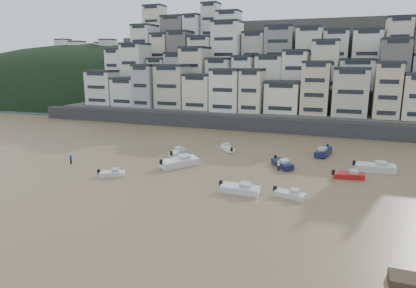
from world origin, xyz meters
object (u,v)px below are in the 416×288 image
at_px(boat_a, 240,188).
at_px(boat_i, 323,151).
at_px(boat_c, 179,161).
at_px(person_pink, 279,165).
at_px(boat_d, 349,174).
at_px(boat_e, 282,163).
at_px(boat_b, 290,193).
at_px(person_blue, 71,159).
at_px(boat_f, 177,151).
at_px(boat_h, 228,147).
at_px(boat_g, 375,166).
at_px(boat_j, 112,173).

relative_size(boat_a, boat_i, 0.88).
relative_size(boat_c, person_pink, 4.21).
bearing_deg(boat_i, boat_d, 29.41).
xyz_separation_m(boat_c, boat_e, (16.48, 5.83, -0.21)).
height_order(boat_b, boat_e, boat_e).
bearing_deg(boat_d, boat_a, -149.56).
bearing_deg(person_blue, boat_d, 10.43).
bearing_deg(person_blue, boat_c, 15.44).
relative_size(boat_f, boat_i, 0.80).
relative_size(boat_f, person_blue, 3.01).
bearing_deg(boat_h, boat_d, -150.44).
bearing_deg(boat_c, boat_i, -19.05).
distance_m(boat_h, person_blue, 29.57).
height_order(boat_a, boat_h, boat_a).
bearing_deg(boat_b, boat_h, 138.31).
relative_size(boat_b, boat_e, 0.79).
xyz_separation_m(boat_a, boat_b, (6.67, 0.73, -0.17)).
xyz_separation_m(boat_d, boat_f, (-30.86, 3.89, 0.05)).
bearing_deg(person_pink, boat_i, 64.18).
relative_size(boat_d, boat_h, 0.94).
distance_m(boat_c, person_blue, 19.20).
bearing_deg(boat_g, boat_e, -174.68).
bearing_deg(boat_b, boat_j, -166.27).
distance_m(boat_b, boat_e, 14.43).
xyz_separation_m(boat_b, boat_h, (-15.68, 21.96, 0.09)).
xyz_separation_m(boat_a, boat_h, (-9.01, 22.69, -0.08)).
relative_size(boat_d, boat_j, 1.16).
distance_m(boat_i, person_blue, 46.38).
height_order(boat_j, person_pink, person_pink).
distance_m(boat_j, person_pink, 26.82).
bearing_deg(boat_b, boat_d, 70.73).
relative_size(boat_a, boat_b, 1.27).
bearing_deg(boat_b, boat_c, 170.45).
bearing_deg(person_pink, boat_h, 140.19).
relative_size(boat_e, person_pink, 3.31).
height_order(boat_f, person_blue, person_blue).
bearing_deg(boat_g, boat_f, 176.72).
height_order(boat_i, person_pink, boat_i).
bearing_deg(boat_i, boat_c, -43.19).
bearing_deg(boat_e, boat_c, -106.87).
xyz_separation_m(boat_c, boat_j, (-7.54, -8.64, -0.43)).
relative_size(boat_b, boat_c, 0.62).
xyz_separation_m(boat_a, boat_i, (9.21, 25.56, 0.10)).
bearing_deg(boat_e, boat_j, -95.30).
height_order(boat_g, person_blue, boat_g).
height_order(boat_h, person_blue, person_blue).
relative_size(boat_e, boat_h, 1.11).
bearing_deg(boat_d, boat_h, 144.41).
bearing_deg(person_blue, person_pink, 14.37).
xyz_separation_m(boat_b, person_blue, (-38.42, 3.07, 0.25)).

